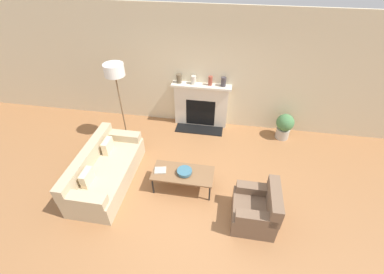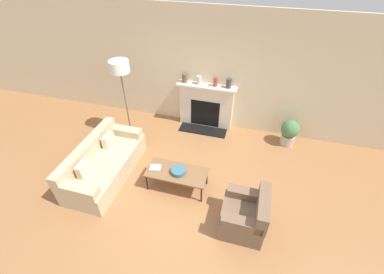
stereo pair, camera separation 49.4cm
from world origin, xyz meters
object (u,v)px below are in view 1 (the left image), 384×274
armchair_near (257,210)px  bowl (184,171)px  coffee_table (183,174)px  floor_lamp (115,77)px  fireplace (201,106)px  mantel_vase_center_right (210,81)px  couch (105,171)px  mantel_vase_left (179,79)px  mantel_vase_right (223,82)px  potted_plant (284,125)px  mantel_vase_center_left (194,80)px  book (160,170)px

armchair_near → bowl: size_ratio=2.78×
coffee_table → floor_lamp: floor_lamp is taller
fireplace → mantel_vase_center_right: size_ratio=6.62×
couch → coffee_table: couch is taller
mantel_vase_center_right → floor_lamp: bearing=-154.6°
coffee_table → mantel_vase_left: size_ratio=5.55×
armchair_near → mantel_vase_right: bearing=-163.4°
floor_lamp → potted_plant: bearing=9.8°
armchair_near → potted_plant: bearing=163.9°
mantel_vase_right → mantel_vase_center_left: bearing=180.0°
fireplace → floor_lamp: 2.22m
mantel_vase_right → floor_lamp: bearing=-157.8°
bowl → mantel_vase_right: size_ratio=1.29×
book → couch: bearing=171.0°
mantel_vase_left → mantel_vase_center_right: (0.76, 0.00, 0.00)m
mantel_vase_center_left → potted_plant: (2.27, -0.26, -0.89)m
book → floor_lamp: (-1.24, 1.36, 1.21)m
mantel_vase_center_right → mantel_vase_right: (0.31, 0.00, 0.00)m
mantel_vase_center_right → potted_plant: mantel_vase_center_right is taller
couch → book: (1.14, 0.06, 0.14)m
mantel_vase_center_left → coffee_table: bearing=-86.1°
bowl → mantel_vase_right: bearing=76.9°
book → mantel_vase_left: (-0.08, 2.27, 0.83)m
mantel_vase_center_right → couch: bearing=-128.0°
armchair_near → mantel_vase_center_right: 3.16m
mantel_vase_right → book: bearing=-113.7°
book → mantel_vase_right: mantel_vase_right is taller
couch → mantel_vase_center_left: size_ratio=9.79×
fireplace → mantel_vase_center_left: (-0.19, 0.01, 0.69)m
armchair_near → mantel_vase_left: 3.50m
mantel_vase_center_right → armchair_near: bearing=-67.6°
mantel_vase_center_left → mantel_vase_right: bearing=0.0°
bowl → mantel_vase_left: bearing=103.7°
mantel_vase_left → mantel_vase_center_left: mantel_vase_left is taller
armchair_near → potted_plant: size_ratio=1.20×
coffee_table → bowl: (0.03, -0.01, 0.08)m
floor_lamp → mantel_vase_right: size_ratio=8.69×
coffee_table → floor_lamp: size_ratio=0.61×
coffee_table → mantel_vase_left: bearing=102.9°
floor_lamp → mantel_vase_right: 2.44m
bowl → fireplace: bearing=89.9°
mantel_vase_center_right → mantel_vase_right: 0.31m
mantel_vase_center_right → mantel_vase_right: size_ratio=1.00×
fireplace → coffee_table: size_ratio=1.24×
fireplace → couch: fireplace is taller
mantel_vase_left → fireplace: bearing=-1.5°
mantel_vase_center_left → mantel_vase_center_right: (0.40, 0.00, 0.01)m
fireplace → mantel_vase_left: 0.89m
mantel_vase_right → mantel_vase_center_right: bearing=180.0°
bowl → potted_plant: 2.89m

